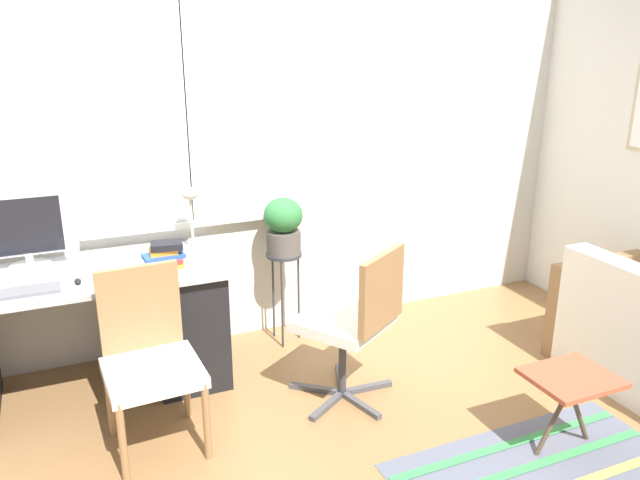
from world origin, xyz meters
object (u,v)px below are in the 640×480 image
book_stack (165,255)px  potted_plant (283,225)px  mouse (78,281)px  desk_lamp (191,207)px  plant_stand (284,266)px  folding_stool (571,382)px  desk_chair_wooden (149,357)px  keyboard (21,292)px  office_chair_swivel (354,320)px  monitor (26,233)px

book_stack → potted_plant: potted_plant is taller
mouse → desk_lamp: 0.78m
plant_stand → folding_stool: (0.87, -1.62, -0.17)m
desk_chair_wooden → keyboard: bearing=140.4°
keyboard → folding_stool: bearing=-28.1°
book_stack → potted_plant: size_ratio=0.63×
office_chair_swivel → plant_stand: office_chair_swivel is taller
monitor → mouse: monitor is taller
desk_chair_wooden → folding_stool: size_ratio=2.17×
desk_lamp → potted_plant: size_ratio=1.03×
mouse → monitor: bearing=122.3°
book_stack → potted_plant: 0.82m
plant_stand → potted_plant: size_ratio=1.70×
mouse → office_chair_swivel: size_ratio=0.06×
book_stack → desk_lamp: bearing=48.6°
keyboard → monitor: bearing=84.3°
mouse → desk_chair_wooden: (0.27, -0.43, -0.28)m
mouse → book_stack: bearing=10.0°
book_stack → desk_chair_wooden: desk_chair_wooden is taller
keyboard → book_stack: size_ratio=1.57×
desk_lamp → office_chair_swivel: 1.17m
desk_chair_wooden → office_chair_swivel: office_chair_swivel is taller
keyboard → book_stack: book_stack is taller
desk_chair_wooden → mouse: bearing=119.6°
monitor → desk_lamp: bearing=-2.7°
mouse → folding_stool: size_ratio=0.14×
mouse → office_chair_swivel: bearing=-20.3°
monitor → office_chair_swivel: 1.84m
monitor → plant_stand: bearing=-1.3°
keyboard → office_chair_swivel: size_ratio=0.40×
potted_plant → folding_stool: size_ratio=0.89×
monitor → folding_stool: bearing=-35.3°
keyboard → desk_lamp: (0.93, 0.34, 0.25)m
potted_plant → desk_lamp: bearing=-179.2°
keyboard → plant_stand: size_ratio=0.58×
desk_chair_wooden → plant_stand: desk_chair_wooden is taller
office_chair_swivel → plant_stand: (-0.10, 0.82, 0.04)m
mouse → desk_chair_wooden: 0.58m
office_chair_swivel → folding_stool: size_ratio=2.21×
potted_plant → office_chair_swivel: bearing=-83.2°
book_stack → plant_stand: bearing=17.2°
keyboard → office_chair_swivel: office_chair_swivel is taller
desk_chair_wooden → plant_stand: bearing=35.0°
keyboard → desk_chair_wooden: size_ratio=0.41×
mouse → office_chair_swivel: (1.34, -0.50, -0.25)m
monitor → office_chair_swivel: (1.57, -0.86, -0.44)m
desk_lamp → book_stack: 0.37m
plant_stand → potted_plant: bearing=90.0°
mouse → plant_stand: bearing=14.6°
monitor → potted_plant: (1.47, -0.03, -0.12)m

